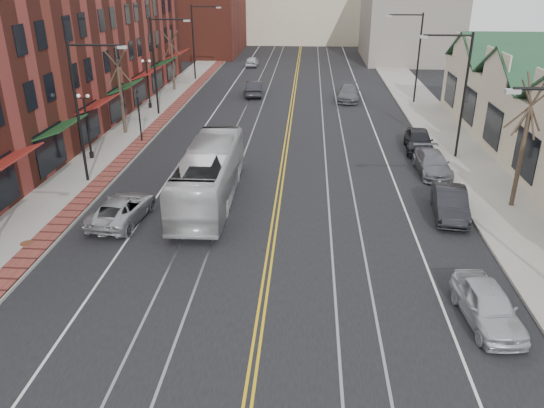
# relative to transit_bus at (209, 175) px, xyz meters

# --- Properties ---
(ground) EXTENTS (160.00, 160.00, 0.00)m
(ground) POSITION_rel_transit_bus_xyz_m (3.72, -13.82, -1.51)
(ground) COLOR black
(ground) RESTS_ON ground
(sidewalk_left) EXTENTS (4.00, 120.00, 0.15)m
(sidewalk_left) POSITION_rel_transit_bus_xyz_m (-8.28, 6.18, -1.44)
(sidewalk_left) COLOR gray
(sidewalk_left) RESTS_ON ground
(sidewalk_right) EXTENTS (4.00, 120.00, 0.15)m
(sidewalk_right) POSITION_rel_transit_bus_xyz_m (15.72, 6.18, -1.44)
(sidewalk_right) COLOR gray
(sidewalk_right) RESTS_ON ground
(building_left) EXTENTS (10.00, 50.00, 11.00)m
(building_left) POSITION_rel_transit_bus_xyz_m (-15.28, 13.18, 3.99)
(building_left) COLOR maroon
(building_left) RESTS_ON ground
(backdrop_left) EXTENTS (14.00, 18.00, 14.00)m
(backdrop_left) POSITION_rel_transit_bus_xyz_m (-12.28, 56.18, 5.49)
(backdrop_left) COLOR maroon
(backdrop_left) RESTS_ON ground
(backdrop_mid) EXTENTS (22.00, 14.00, 9.00)m
(backdrop_mid) POSITION_rel_transit_bus_xyz_m (3.72, 71.18, 2.99)
(backdrop_mid) COLOR #B9AC8E
(backdrop_mid) RESTS_ON ground
(backdrop_right) EXTENTS (12.00, 16.00, 11.00)m
(backdrop_right) POSITION_rel_transit_bus_xyz_m (18.72, 51.18, 3.99)
(backdrop_right) COLOR slate
(backdrop_right) RESTS_ON ground
(streetlight_l_1) EXTENTS (3.33, 0.25, 8.00)m
(streetlight_l_1) POSITION_rel_transit_bus_xyz_m (-7.33, 2.18, 3.51)
(streetlight_l_1) COLOR black
(streetlight_l_1) RESTS_ON sidewalk_left
(streetlight_l_2) EXTENTS (3.33, 0.25, 8.00)m
(streetlight_l_2) POSITION_rel_transit_bus_xyz_m (-7.33, 18.18, 3.51)
(streetlight_l_2) COLOR black
(streetlight_l_2) RESTS_ON sidewalk_left
(streetlight_l_3) EXTENTS (3.33, 0.25, 8.00)m
(streetlight_l_3) POSITION_rel_transit_bus_xyz_m (-7.33, 34.18, 3.51)
(streetlight_l_3) COLOR black
(streetlight_l_3) RESTS_ON sidewalk_left
(streetlight_r_1) EXTENTS (3.33, 0.25, 8.00)m
(streetlight_r_1) POSITION_rel_transit_bus_xyz_m (14.76, 8.18, 3.51)
(streetlight_r_1) COLOR black
(streetlight_r_1) RESTS_ON sidewalk_right
(streetlight_r_2) EXTENTS (3.33, 0.25, 8.00)m
(streetlight_r_2) POSITION_rel_transit_bus_xyz_m (14.76, 24.18, 3.51)
(streetlight_r_2) COLOR black
(streetlight_r_2) RESTS_ON sidewalk_right
(lamppost_l_2) EXTENTS (0.84, 0.28, 4.27)m
(lamppost_l_2) POSITION_rel_transit_bus_xyz_m (-9.08, 6.18, 0.69)
(lamppost_l_2) COLOR black
(lamppost_l_2) RESTS_ON sidewalk_left
(lamppost_l_3) EXTENTS (0.84, 0.28, 4.27)m
(lamppost_l_3) POSITION_rel_transit_bus_xyz_m (-9.08, 20.18, 0.69)
(lamppost_l_3) COLOR black
(lamppost_l_3) RESTS_ON sidewalk_left
(tree_left_near) EXTENTS (1.78, 1.37, 6.48)m
(tree_left_near) POSITION_rel_transit_bus_xyz_m (-8.78, 12.18, 2.00)
(tree_left_near) COLOR #382B21
(tree_left_near) RESTS_ON sidewalk_left
(tree_left_far) EXTENTS (1.66, 1.28, 6.02)m
(tree_left_far) POSITION_rel_transit_bus_xyz_m (-8.78, 28.18, 1.76)
(tree_left_far) COLOR #382B21
(tree_left_far) RESTS_ON sidewalk_left
(tree_right_mid) EXTENTS (1.90, 1.46, 6.93)m
(tree_right_mid) POSITION_rel_transit_bus_xyz_m (16.22, 0.18, 2.24)
(tree_right_mid) COLOR #382B21
(tree_right_mid) RESTS_ON sidewalk_right
(manhole_far) EXTENTS (0.60, 0.60, 0.02)m
(manhole_far) POSITION_rel_transit_bus_xyz_m (-7.48, -5.82, -1.35)
(manhole_far) COLOR #592D19
(manhole_far) RESTS_ON sidewalk_left
(traffic_signal) EXTENTS (0.18, 0.15, 3.80)m
(traffic_signal) POSITION_rel_transit_bus_xyz_m (-6.88, 10.18, 0.84)
(traffic_signal) COLOR black
(traffic_signal) RESTS_ON sidewalk_left
(transit_bus) EXTENTS (2.66, 10.89, 3.03)m
(transit_bus) POSITION_rel_transit_bus_xyz_m (0.00, 0.00, 0.00)
(transit_bus) COLOR silver
(transit_bus) RESTS_ON ground
(parked_suv) EXTENTS (2.68, 4.98, 1.33)m
(parked_suv) POSITION_rel_transit_bus_xyz_m (-3.95, -2.87, -0.85)
(parked_suv) COLOR #A5A8AC
(parked_suv) RESTS_ON ground
(parked_car_a) EXTENTS (2.02, 4.23, 1.40)m
(parked_car_a) POSITION_rel_transit_bus_xyz_m (11.84, -10.17, -0.81)
(parked_car_a) COLOR #B7B9BF
(parked_car_a) RESTS_ON ground
(parked_car_b) EXTENTS (2.05, 4.57, 1.46)m
(parked_car_b) POSITION_rel_transit_bus_xyz_m (12.63, -1.16, -0.79)
(parked_car_b) COLOR black
(parked_car_b) RESTS_ON ground
(parked_car_c) EXTENTS (1.95, 4.61, 1.33)m
(parked_car_c) POSITION_rel_transit_bus_xyz_m (13.02, 5.16, -0.85)
(parked_car_c) COLOR slate
(parked_car_c) RESTS_ON ground
(parked_car_d) EXTENTS (2.16, 4.59, 1.52)m
(parked_car_d) POSITION_rel_transit_bus_xyz_m (13.00, 9.68, -0.75)
(parked_car_d) COLOR black
(parked_car_d) RESTS_ON ground
(distant_car_left) EXTENTS (1.92, 4.61, 1.48)m
(distant_car_left) POSITION_rel_transit_bus_xyz_m (-0.23, 26.44, -0.77)
(distant_car_left) COLOR black
(distant_car_left) RESTS_ON ground
(distant_car_right) EXTENTS (2.54, 5.16, 1.44)m
(distant_car_right) POSITION_rel_transit_bus_xyz_m (9.09, 25.06, -0.79)
(distant_car_right) COLOR #5A5A61
(distant_car_right) RESTS_ON ground
(distant_car_far) EXTENTS (1.60, 3.81, 1.29)m
(distant_car_far) POSITION_rel_transit_bus_xyz_m (-2.24, 43.94, -0.87)
(distant_car_far) COLOR silver
(distant_car_far) RESTS_ON ground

